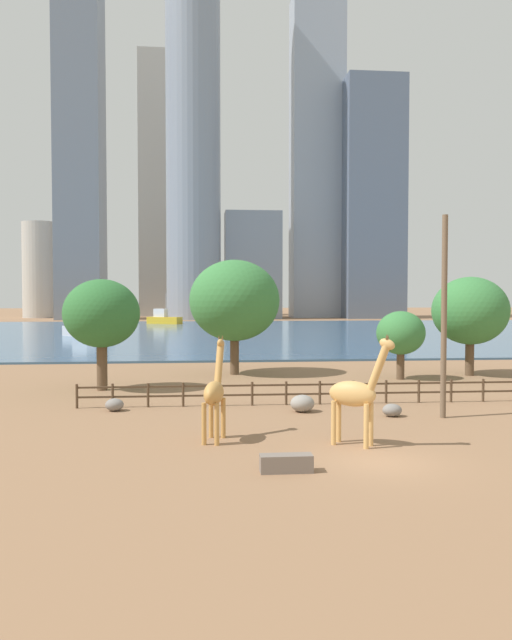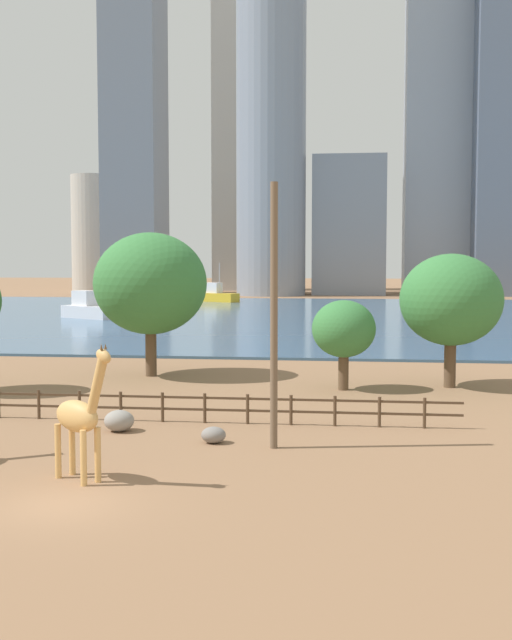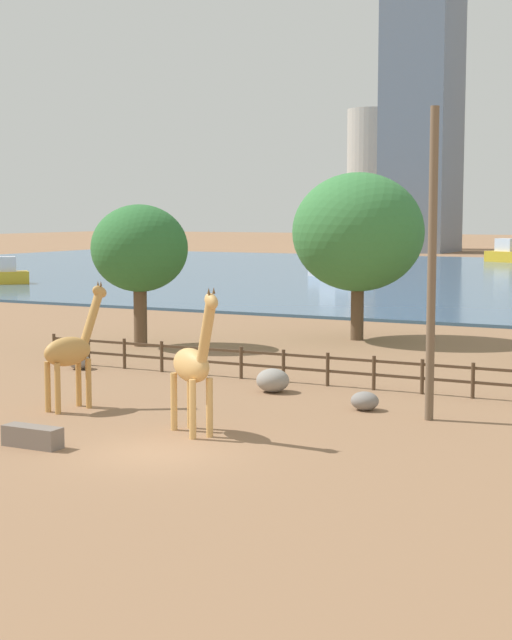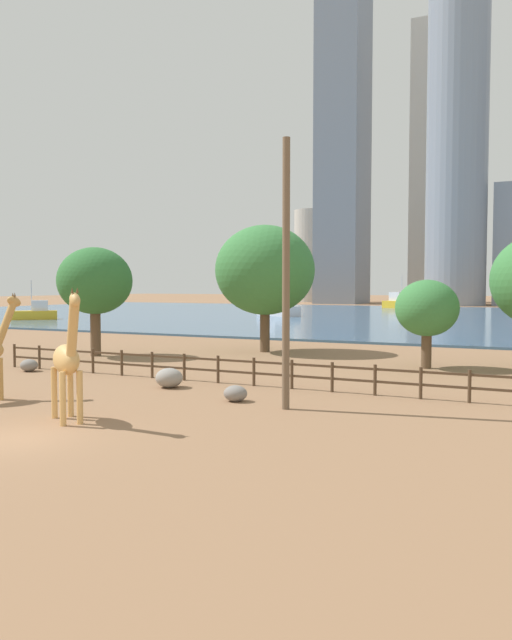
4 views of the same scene
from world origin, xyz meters
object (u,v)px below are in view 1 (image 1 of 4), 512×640
giraffe_companion (215,392)px  tree_right_tall (470,311)px  boulder_by_pole (302,403)px  giraffe_tall (356,393)px  utility_pole (444,317)px  boulder_small (392,410)px  tree_center_broad (401,333)px  feeding_trough (286,463)px  boat_tug (87,329)px  boulder_near_fence (114,405)px  boat_ferry (164,319)px  tree_left_large (234,301)px  tree_left_small (102,314)px

giraffe_companion → tree_right_tall: (19.67, 19.29, 2.85)m
giraffe_companion → boulder_by_pole: 7.74m
giraffe_tall → boulder_by_pole: 7.63m
giraffe_tall → utility_pole: bearing=77.3°
boulder_small → tree_right_tall: (10.74, 14.98, 4.54)m
tree_center_broad → tree_right_tall: (5.87, 1.60, 1.55)m
feeding_trough → giraffe_companion: bearing=115.4°
giraffe_tall → boat_tug: giraffe_tall is taller
utility_pole → boulder_near_fence: 17.34m
boulder_by_pole → boat_ferry: size_ratio=0.17×
boulder_small → feeding_trough: (-6.63, -9.19, -0.02)m
boulder_near_fence → giraffe_tall: bearing=-38.7°
tree_center_broad → boat_tug: tree_center_broad is taller
utility_pole → boulder_near_fence: (-16.37, 3.32, -4.65)m
giraffe_companion → boulder_by_pole: giraffe_companion is taller
giraffe_tall → boat_ferry: bearing=132.2°
tree_left_large → boulder_by_pole: bearing=-80.5°
giraffe_companion → boat_tug: (-16.48, 65.13, -0.72)m
boulder_small → boat_tug: size_ratio=0.13×
boulder_small → tree_right_tall: 18.98m
utility_pole → tree_left_large: 20.05m
feeding_trough → tree_right_tall: size_ratio=0.24×
tree_center_broad → tree_right_tall: size_ratio=0.66×
boulder_near_fence → tree_center_broad: tree_center_broad is taller
boulder_by_pole → tree_right_tall: size_ratio=0.17×
boat_ferry → boat_tug: (-8.75, -38.43, 0.04)m
boulder_by_pole → boat_tug: 62.85m
tree_left_large → boat_ferry: tree_left_large is taller
utility_pole → tree_right_tall: 17.61m
boulder_near_fence → boat_ferry: size_ratio=0.13×
tree_left_small → boat_tug: (-9.71, 50.67, -3.56)m
boulder_by_pole → tree_left_small: 14.94m
giraffe_companion → tree_center_broad: (13.80, 17.70, 1.29)m
giraffe_companion → boat_ferry: 103.85m
boulder_small → boulder_by_pole: bearing=158.8°
tree_center_broad → boat_ferry: size_ratio=0.66×
boulder_near_fence → boat_ferry: (-2.70, 96.46, 0.93)m
utility_pole → boulder_near_fence: utility_pole is taller
giraffe_tall → utility_pole: utility_pole is taller
feeding_trough → utility_pole: bearing=43.8°
feeding_trough → giraffe_tall: bearing=46.2°
boulder_small → boat_tug: boat_tug is taller
feeding_trough → boat_tug: (-18.79, 70.00, 1.00)m
giraffe_tall → utility_pole: size_ratio=0.45×
giraffe_companion → boat_tug: size_ratio=0.56×
tree_right_tall → boat_tug: 58.49m
giraffe_companion → boulder_near_fence: giraffe_companion is taller
feeding_trough → boat_tug: 72.49m
tree_left_small → boat_tug: size_ratio=0.92×
tree_right_tall → tree_center_broad: bearing=-164.8°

